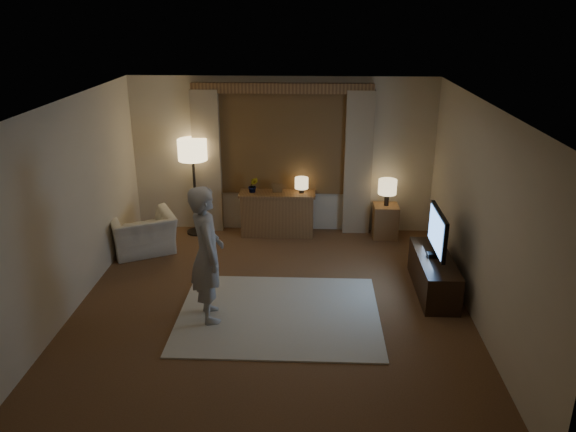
# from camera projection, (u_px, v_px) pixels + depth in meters

# --- Properties ---
(room) EXTENTS (5.04, 5.54, 2.64)m
(room) POSITION_uv_depth(u_px,v_px,m) (273.00, 197.00, 7.20)
(room) COLOR brown
(room) RESTS_ON ground
(rug) EXTENTS (2.50, 2.00, 0.02)m
(rug) POSITION_uv_depth(u_px,v_px,m) (279.00, 314.00, 7.04)
(rug) COLOR beige
(rug) RESTS_ON floor
(sideboard) EXTENTS (1.20, 0.40, 0.70)m
(sideboard) POSITION_uv_depth(u_px,v_px,m) (277.00, 215.00, 9.42)
(sideboard) COLOR brown
(sideboard) RESTS_ON floor
(picture_frame) EXTENTS (0.16, 0.02, 0.20)m
(picture_frame) POSITION_uv_depth(u_px,v_px,m) (277.00, 189.00, 9.26)
(picture_frame) COLOR brown
(picture_frame) RESTS_ON sideboard
(plant) EXTENTS (0.17, 0.13, 0.30)m
(plant) POSITION_uv_depth(u_px,v_px,m) (253.00, 186.00, 9.26)
(plant) COLOR #999999
(plant) RESTS_ON sideboard
(table_lamp_sideboard) EXTENTS (0.22, 0.22, 0.30)m
(table_lamp_sideboard) POSITION_uv_depth(u_px,v_px,m) (302.00, 184.00, 9.21)
(table_lamp_sideboard) COLOR black
(table_lamp_sideboard) RESTS_ON sideboard
(floor_lamp) EXTENTS (0.47, 0.47, 1.62)m
(floor_lamp) POSITION_uv_depth(u_px,v_px,m) (193.00, 155.00, 9.12)
(floor_lamp) COLOR black
(floor_lamp) RESTS_ON floor
(armchair) EXTENTS (1.23, 1.18, 0.62)m
(armchair) POSITION_uv_depth(u_px,v_px,m) (142.00, 233.00, 8.74)
(armchair) COLOR beige
(armchair) RESTS_ON floor
(side_table) EXTENTS (0.40, 0.40, 0.56)m
(side_table) POSITION_uv_depth(u_px,v_px,m) (385.00, 221.00, 9.33)
(side_table) COLOR brown
(side_table) RESTS_ON floor
(table_lamp_side) EXTENTS (0.30, 0.30, 0.44)m
(table_lamp_side) POSITION_uv_depth(u_px,v_px,m) (387.00, 188.00, 9.12)
(table_lamp_side) COLOR black
(table_lamp_side) RESTS_ON side_table
(tv_stand) EXTENTS (0.45, 1.40, 0.50)m
(tv_stand) POSITION_uv_depth(u_px,v_px,m) (434.00, 274.00, 7.55)
(tv_stand) COLOR black
(tv_stand) RESTS_ON floor
(tv) EXTENTS (0.22, 0.90, 0.65)m
(tv) POSITION_uv_depth(u_px,v_px,m) (438.00, 232.00, 7.34)
(tv) COLOR black
(tv) RESTS_ON tv_stand
(person) EXTENTS (0.58, 0.71, 1.70)m
(person) POSITION_uv_depth(u_px,v_px,m) (207.00, 254.00, 6.67)
(person) COLOR #A69F99
(person) RESTS_ON rug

